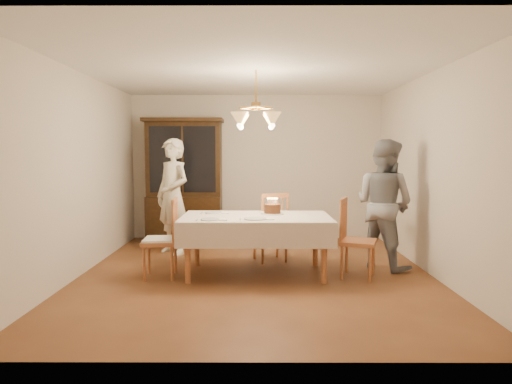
{
  "coord_description": "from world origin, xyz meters",
  "views": [
    {
      "loc": [
        0.02,
        -5.8,
        1.57
      ],
      "look_at": [
        0.0,
        0.2,
        1.05
      ],
      "focal_mm": 32.0,
      "sensor_mm": 36.0,
      "label": 1
    }
  ],
  "objects_px": {
    "dining_table": "(256,222)",
    "birthday_cake": "(272,209)",
    "chair_far_side": "(270,231)",
    "china_hutch": "(184,182)",
    "elderly_woman": "(173,196)"
  },
  "relations": [
    {
      "from": "dining_table",
      "to": "chair_far_side",
      "type": "height_order",
      "value": "chair_far_side"
    },
    {
      "from": "dining_table",
      "to": "elderly_woman",
      "type": "bearing_deg",
      "value": 136.8
    },
    {
      "from": "dining_table",
      "to": "birthday_cake",
      "type": "height_order",
      "value": "birthday_cake"
    },
    {
      "from": "dining_table",
      "to": "chair_far_side",
      "type": "xyz_separation_m",
      "value": [
        0.21,
        0.71,
        -0.24
      ]
    },
    {
      "from": "chair_far_side",
      "to": "elderly_woman",
      "type": "distance_m",
      "value": 1.64
    },
    {
      "from": "dining_table",
      "to": "birthday_cake",
      "type": "distance_m",
      "value": 0.32
    },
    {
      "from": "birthday_cake",
      "to": "china_hutch",
      "type": "bearing_deg",
      "value": 125.79
    },
    {
      "from": "china_hutch",
      "to": "elderly_woman",
      "type": "bearing_deg",
      "value": -90.87
    },
    {
      "from": "china_hutch",
      "to": "chair_far_side",
      "type": "distance_m",
      "value": 2.22
    },
    {
      "from": "china_hutch",
      "to": "birthday_cake",
      "type": "height_order",
      "value": "china_hutch"
    },
    {
      "from": "china_hutch",
      "to": "chair_far_side",
      "type": "xyz_separation_m",
      "value": [
        1.48,
        -1.54,
        -0.6
      ]
    },
    {
      "from": "china_hutch",
      "to": "elderly_woman",
      "type": "height_order",
      "value": "china_hutch"
    },
    {
      "from": "elderly_woman",
      "to": "chair_far_side",
      "type": "bearing_deg",
      "value": 23.15
    },
    {
      "from": "dining_table",
      "to": "birthday_cake",
      "type": "relative_size",
      "value": 6.33
    },
    {
      "from": "dining_table",
      "to": "birthday_cake",
      "type": "bearing_deg",
      "value": 40.57
    }
  ]
}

